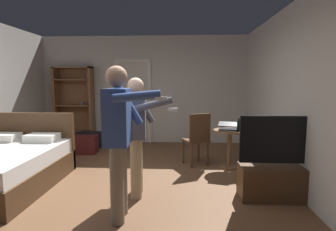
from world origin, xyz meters
name	(u,v)px	position (x,y,z in m)	size (l,w,h in m)	color
ground_plane	(110,194)	(0.00, 0.00, 0.00)	(7.35, 7.35, 0.00)	brown
wall_back	(144,90)	(0.00, 3.40, 1.36)	(5.43, 0.12, 2.72)	beige
wall_right	(310,98)	(2.65, 0.00, 1.36)	(0.12, 6.92, 2.72)	beige
doorway_frame	(133,95)	(-0.27, 3.32, 1.22)	(0.93, 0.08, 2.13)	white
bed	(1,167)	(-1.70, 0.18, 0.30)	(1.55, 1.95, 1.02)	#4C331E
bookshelf	(75,102)	(-1.75, 3.18, 1.05)	(0.97, 0.32, 1.94)	brown
tv_flatscreen	(279,175)	(2.29, -0.04, 0.33)	(1.07, 0.40, 1.12)	#4C331E
side_table	(229,143)	(1.86, 1.29, 0.47)	(0.59, 0.59, 0.70)	brown
laptop	(228,127)	(1.82, 1.25, 0.75)	(0.39, 0.40, 0.16)	black
bottle_on_table	(239,126)	(2.00, 1.21, 0.79)	(0.06, 0.06, 0.22)	#192D24
wooden_chair	(197,137)	(1.28, 1.38, 0.54)	(0.56, 0.56, 0.99)	#4C331E
person_blue_shirt	(119,132)	(0.30, -0.67, 1.01)	(0.70, 0.57, 1.74)	gray
person_striped_shirt	(137,129)	(0.39, 0.00, 0.93)	(0.71, 0.58, 1.62)	tan
suitcase_dark	(89,140)	(-1.20, 2.59, 0.20)	(0.49, 0.32, 0.40)	black
suitcase_small	(82,145)	(-1.20, 2.13, 0.20)	(0.64, 0.36, 0.39)	#4C1919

